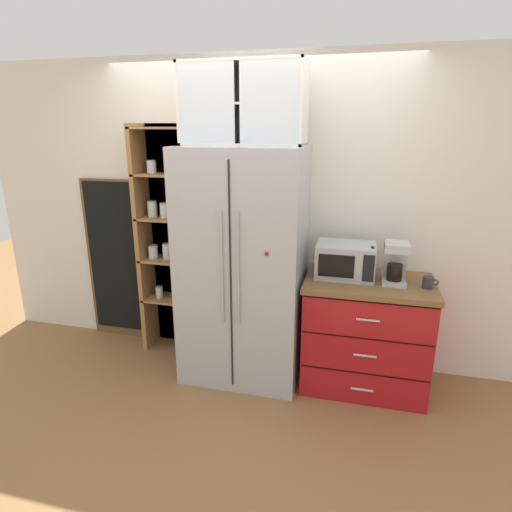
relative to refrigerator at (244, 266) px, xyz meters
name	(u,v)px	position (x,y,z in m)	size (l,w,h in m)	color
ground_plane	(245,369)	(0.00, -0.01, -0.93)	(10.80, 10.80, 0.00)	olive
wall_back_cream	(256,214)	(0.00, 0.39, 0.35)	(5.09, 0.10, 2.55)	silver
refrigerator	(244,266)	(0.00, 0.00, 0.00)	(0.94, 0.71, 1.86)	#ADAFB5
pantry_shelf_column	(170,239)	(-0.76, 0.28, 0.11)	(0.54, 0.30, 2.02)	brown
counter_cabinet	(365,333)	(0.97, 0.04, -0.49)	(0.96, 0.64, 0.88)	#A8161C
microwave	(345,260)	(0.78, 0.09, 0.08)	(0.44, 0.33, 0.26)	#ADAFB5
coffee_maker	(395,262)	(1.14, 0.05, 0.11)	(0.17, 0.20, 0.31)	#B7B7BC
mug_charcoal	(428,282)	(1.38, -0.02, 0.00)	(0.11, 0.08, 0.09)	#2D2D33
bottle_clear	(371,267)	(0.97, -0.01, 0.08)	(0.06, 0.06, 0.28)	silver
upper_cabinet	(244,104)	(0.00, 0.05, 1.22)	(0.90, 0.32, 0.58)	silver
chalkboard_menu	(117,260)	(-1.35, 0.32, -0.15)	(0.60, 0.04, 1.54)	brown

